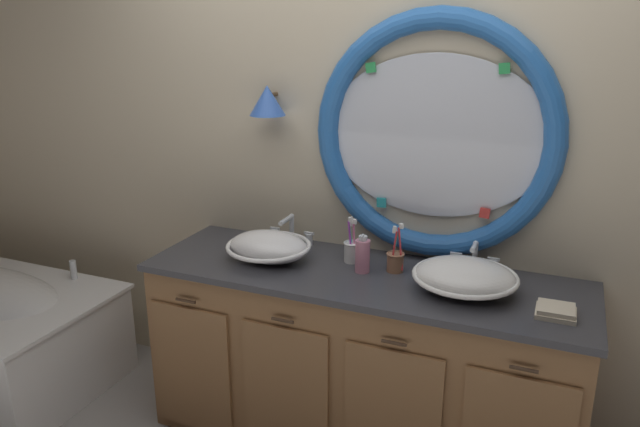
# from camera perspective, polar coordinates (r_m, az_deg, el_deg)

# --- Properties ---
(back_wall_assembly) EXTENTS (6.40, 0.26, 2.60)m
(back_wall_assembly) POSITION_cam_1_polar(r_m,az_deg,el_deg) (2.83, 5.61, 5.63)
(back_wall_assembly) COLOR beige
(back_wall_assembly) RESTS_ON ground_plane
(vanity_counter) EXTENTS (1.95, 0.64, 0.85)m
(vanity_counter) POSITION_cam_1_polar(r_m,az_deg,el_deg) (2.84, 3.84, -13.54)
(vanity_counter) COLOR olive
(vanity_counter) RESTS_ON ground_plane
(sink_basin_left) EXTENTS (0.39, 0.39, 0.14)m
(sink_basin_left) POSITION_cam_1_polar(r_m,az_deg,el_deg) (2.76, -4.90, -3.14)
(sink_basin_left) COLOR white
(sink_basin_left) RESTS_ON vanity_counter
(sink_basin_right) EXTENTS (0.43, 0.43, 0.14)m
(sink_basin_right) POSITION_cam_1_polar(r_m,az_deg,el_deg) (2.51, 13.60, -5.85)
(sink_basin_right) COLOR white
(sink_basin_right) RESTS_ON vanity_counter
(faucet_set_left) EXTENTS (0.24, 0.15, 0.15)m
(faucet_set_left) POSITION_cam_1_polar(r_m,az_deg,el_deg) (2.97, -2.78, -1.75)
(faucet_set_left) COLOR silver
(faucet_set_left) RESTS_ON vanity_counter
(faucet_set_right) EXTENTS (0.21, 0.12, 0.14)m
(faucet_set_right) POSITION_cam_1_polar(r_m,az_deg,el_deg) (2.73, 14.44, -4.22)
(faucet_set_right) COLOR silver
(faucet_set_right) RESTS_ON vanity_counter
(toothbrush_holder_left) EXTENTS (0.08, 0.08, 0.22)m
(toothbrush_holder_left) POSITION_cam_1_polar(r_m,az_deg,el_deg) (2.75, 3.07, -3.48)
(toothbrush_holder_left) COLOR white
(toothbrush_holder_left) RESTS_ON vanity_counter
(toothbrush_holder_right) EXTENTS (0.08, 0.08, 0.23)m
(toothbrush_holder_right) POSITION_cam_1_polar(r_m,az_deg,el_deg) (2.66, 7.17, -4.39)
(toothbrush_holder_right) COLOR #996647
(toothbrush_holder_right) RESTS_ON vanity_counter
(soap_dispenser) EXTENTS (0.06, 0.07, 0.18)m
(soap_dispenser) POSITION_cam_1_polar(r_m,az_deg,el_deg) (2.63, 4.06, -3.96)
(soap_dispenser) COLOR pink
(soap_dispenser) RESTS_ON vanity_counter
(folded_hand_towel) EXTENTS (0.15, 0.13, 0.04)m
(folded_hand_towel) POSITION_cam_1_polar(r_m,az_deg,el_deg) (2.44, 21.49, -8.62)
(folded_hand_towel) COLOR beige
(folded_hand_towel) RESTS_ON vanity_counter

